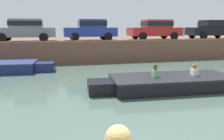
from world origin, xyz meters
TOP-DOWN VIEW (x-y plane):
  - ground_plane at (0.00, 6.47)m, footprint 400.00×400.00m
  - far_quay_wall at (0.00, 15.95)m, footprint 60.00×6.00m
  - far_wall_coping at (0.00, 13.07)m, footprint 60.00×0.24m
  - motorboat_passing at (2.81, 5.93)m, footprint 6.04×2.18m
  - car_left_inner_grey at (-3.73, 14.48)m, footprint 4.26×1.97m
  - car_centre_blue at (0.86, 14.48)m, footprint 3.89×1.97m
  - car_right_inner_red at (6.01, 14.48)m, footprint 4.14×1.95m
  - car_rightmost_black at (11.20, 14.47)m, footprint 4.13×2.05m
  - mooring_bollard_mid at (-0.62, 13.20)m, footprint 0.15×0.15m

SIDE VIEW (x-z plane):
  - ground_plane at x=0.00m, z-range 0.00..0.00m
  - motorboat_passing at x=2.81m, z-range -0.24..0.80m
  - far_quay_wall at x=0.00m, z-range 0.00..1.50m
  - far_wall_coping at x=0.00m, z-range 1.50..1.58m
  - mooring_bollard_mid at x=-0.62m, z-range 1.51..1.96m
  - car_centre_blue at x=0.86m, z-range 1.57..3.11m
  - car_rightmost_black at x=11.20m, z-range 1.57..3.11m
  - car_left_inner_grey at x=-3.73m, z-range 1.57..3.11m
  - car_right_inner_red at x=6.01m, z-range 1.57..3.11m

